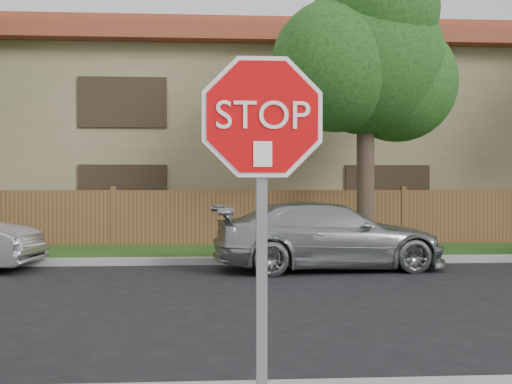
{
  "coord_description": "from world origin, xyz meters",
  "views": [
    {
      "loc": [
        -1.17,
        -5.02,
        1.75
      ],
      "look_at": [
        -0.91,
        -0.9,
        1.7
      ],
      "focal_mm": 42.0,
      "sensor_mm": 36.0,
      "label": 1
    }
  ],
  "objects": [
    {
      "name": "tree_mid",
      "position": [
        2.52,
        9.57,
        4.87
      ],
      "size": [
        4.8,
        3.9,
        7.35
      ],
      "color": "#382B21",
      "rests_on": "ground"
    },
    {
      "name": "fence",
      "position": [
        0.0,
        11.4,
        0.8
      ],
      "size": [
        70.0,
        0.12,
        1.6
      ],
      "primitive_type": "cube",
      "color": "brown",
      "rests_on": "ground"
    },
    {
      "name": "far_curb",
      "position": [
        0.0,
        8.15,
        0.07
      ],
      "size": [
        70.0,
        0.3,
        0.15
      ],
      "primitive_type": "cube",
      "color": "gray",
      "rests_on": "ground"
    },
    {
      "name": "sedan_right",
      "position": [
        1.11,
        7.21,
        0.69
      ],
      "size": [
        4.94,
        2.37,
        1.39
      ],
      "primitive_type": "imported",
      "rotation": [
        0.0,
        0.0,
        1.66
      ],
      "color": "#9B9FA2",
      "rests_on": "ground"
    },
    {
      "name": "grass_strip",
      "position": [
        0.0,
        9.8,
        0.06
      ],
      "size": [
        70.0,
        3.0,
        0.12
      ],
      "primitive_type": "cube",
      "color": "#1E4714",
      "rests_on": "ground"
    },
    {
      "name": "stop_sign",
      "position": [
        -0.91,
        -1.48,
        1.83
      ],
      "size": [
        1.01,
        0.13,
        2.55
      ],
      "color": "gray",
      "rests_on": "sidewalk_near"
    },
    {
      "name": "apartment_building",
      "position": [
        0.0,
        17.0,
        3.53
      ],
      "size": [
        35.2,
        9.2,
        7.2
      ],
      "color": "#8C7C57",
      "rests_on": "ground"
    }
  ]
}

